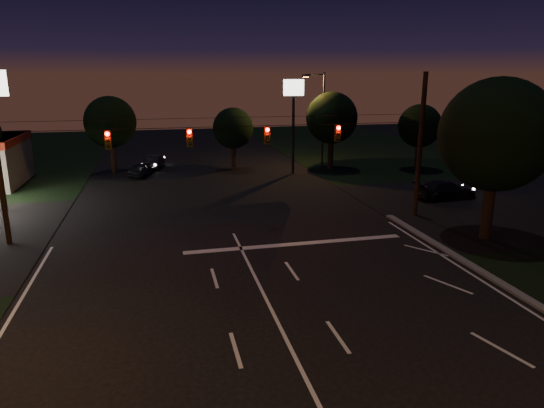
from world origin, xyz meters
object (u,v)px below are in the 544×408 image
object	(u,v)px
car_cross	(445,190)
tree_right_near	(495,136)
utility_pole_right	(415,215)
car_oncoming_b	(154,162)
car_oncoming_a	(141,170)

from	to	relation	value
car_cross	tree_right_near	bearing A→B (deg)	155.96
utility_pole_right	car_oncoming_b	world-z (taller)	utility_pole_right
tree_right_near	car_oncoming_b	distance (m)	31.46
utility_pole_right	car_oncoming_b	xyz separation A→B (m)	(-16.38, 20.54, 0.65)
car_cross	car_oncoming_a	bearing A→B (deg)	53.18
tree_right_near	car_cross	distance (m)	10.04
tree_right_near	car_oncoming_b	xyz separation A→B (m)	(-17.91, 25.37, -5.02)
utility_pole_right	car_oncoming_b	distance (m)	26.28
car_oncoming_a	tree_right_near	bearing A→B (deg)	150.14
utility_pole_right	car_oncoming_a	size ratio (longest dim) A/B	2.50
utility_pole_right	car_oncoming_b	size ratio (longest dim) A/B	2.26
car_oncoming_b	car_cross	xyz separation A→B (m)	(20.71, -17.12, 0.03)
utility_pole_right	car_cross	size ratio (longest dim) A/B	1.92
car_oncoming_a	car_oncoming_b	distance (m)	3.90
car_oncoming_b	car_cross	world-z (taller)	car_cross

